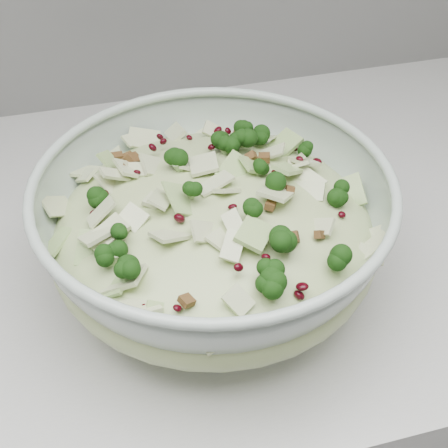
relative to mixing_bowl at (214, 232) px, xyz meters
name	(u,v)px	position (x,y,z in m)	size (l,w,h in m)	color
mixing_bowl	(214,232)	(0.00, 0.00, 0.00)	(0.35, 0.35, 0.13)	#AABBAF
salad	(214,215)	(0.00, 0.00, 0.02)	(0.36, 0.36, 0.13)	#B2C285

